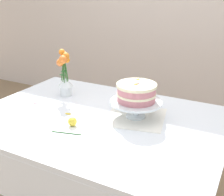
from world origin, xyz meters
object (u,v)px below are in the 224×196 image
Objects in this scene: layer_cake at (136,92)px; flower_vase at (65,75)px; fallen_rose at (72,122)px; cake_stand at (136,104)px; dining_table at (96,133)px.

flower_vase reaches higher than layer_cake.
layer_cake is 0.56m from flower_vase.
layer_cake is 0.38m from fallen_rose.
flower_vase is at bearing 170.26° from layer_cake.
cake_stand is 1.91× the size of fallen_rose.
dining_table is 4.83× the size of cake_stand.
cake_stand is at bearing -68.38° from layer_cake.
dining_table is at bearing -146.88° from cake_stand.
cake_stand is at bearing 45.39° from fallen_rose.
layer_cake is at bearing -9.74° from flower_vase.
dining_table is at bearing -146.87° from layer_cake.
layer_cake is (-0.00, 0.00, 0.07)m from cake_stand.
layer_cake reaches higher than cake_stand.
dining_table is 9.24× the size of fallen_rose.
flower_vase is 2.06× the size of fallen_rose.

